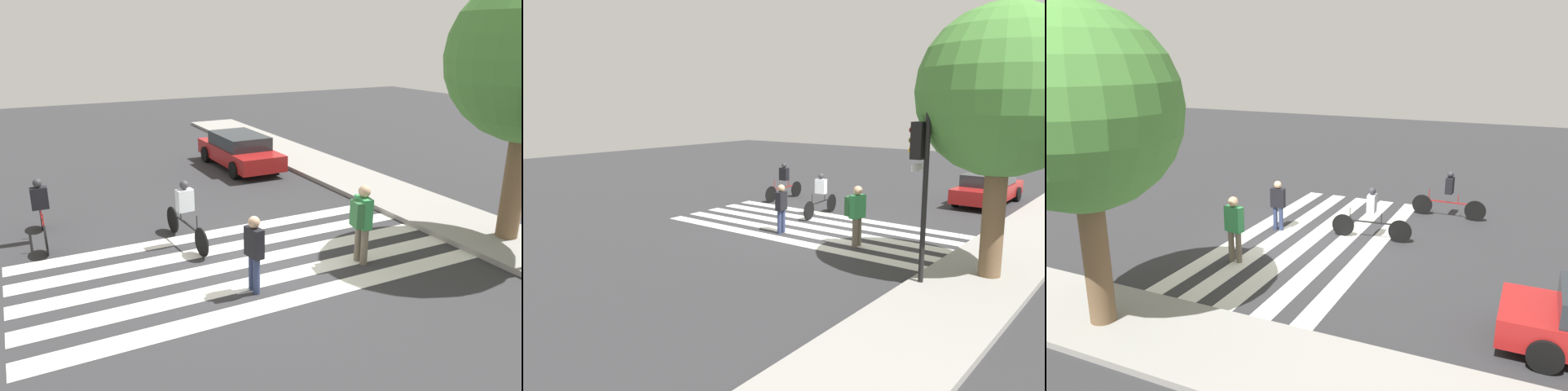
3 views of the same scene
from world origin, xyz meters
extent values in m
plane|color=#2D2D30|center=(0.00, 0.00, 0.00)|extent=(60.00, 60.00, 0.00)
cube|color=gray|center=(0.00, 6.25, 0.07)|extent=(36.00, 2.50, 0.14)
cube|color=silver|center=(-1.95, 0.00, 0.00)|extent=(0.53, 10.00, 0.01)
cube|color=silver|center=(-0.97, 0.00, 0.00)|extent=(0.53, 10.00, 0.01)
cube|color=silver|center=(0.00, 0.00, 0.00)|extent=(0.53, 10.00, 0.01)
cube|color=silver|center=(0.97, 0.00, 0.00)|extent=(0.53, 10.00, 0.01)
cube|color=silver|center=(1.95, 0.00, 0.00)|extent=(0.53, 10.00, 0.01)
cylinder|color=black|center=(3.27, 5.29, 2.02)|extent=(0.12, 0.12, 4.04)
cube|color=black|center=(3.27, 5.08, 3.42)|extent=(0.32, 0.26, 0.84)
cube|color=silver|center=(3.27, 5.08, 2.82)|extent=(0.60, 0.02, 0.16)
sphere|color=#590F0F|center=(3.27, 4.92, 3.65)|extent=(0.15, 0.15, 0.15)
sphere|color=#59470F|center=(3.27, 4.92, 3.42)|extent=(0.15, 0.15, 0.15)
sphere|color=gold|center=(3.27, 4.92, 3.19)|extent=(0.15, 0.15, 0.15)
cylinder|color=brown|center=(1.83, 6.42, 1.52)|extent=(0.52, 0.52, 3.04)
sphere|color=#478438|center=(1.83, 6.42, 4.51)|extent=(3.92, 3.92, 3.92)
cylinder|color=#6B6051|center=(1.05, 2.37, 0.44)|extent=(0.16, 0.16, 0.88)
cylinder|color=#6B6051|center=(1.28, 2.37, 0.44)|extent=(0.16, 0.16, 0.88)
cube|color=#338C4C|center=(1.17, 2.37, 1.22)|extent=(0.55, 0.33, 0.69)
sphere|color=tan|center=(1.17, 2.37, 1.71)|extent=(0.27, 0.27, 0.27)
cube|color=#2D6638|center=(1.21, 2.17, 1.22)|extent=(0.41, 0.25, 0.58)
cylinder|color=navy|center=(1.20, -0.40, 0.39)|extent=(0.15, 0.15, 0.77)
cylinder|color=navy|center=(1.41, -0.40, 0.39)|extent=(0.15, 0.15, 0.77)
cube|color=black|center=(1.31, -0.40, 1.08)|extent=(0.47, 0.26, 0.61)
sphere|color=tan|center=(1.31, -0.40, 1.51)|extent=(0.24, 0.24, 0.24)
cylinder|color=black|center=(-2.53, -4.01, 0.35)|extent=(0.71, 0.05, 0.71)
cylinder|color=black|center=(-4.33, -3.98, 0.35)|extent=(0.71, 0.05, 0.71)
cube|color=maroon|center=(-3.43, -3.99, 0.55)|extent=(1.53, 0.06, 0.04)
cylinder|color=maroon|center=(-3.75, -3.99, 0.71)|extent=(0.03, 0.03, 0.32)
cylinder|color=maroon|center=(-2.76, -4.00, 0.75)|extent=(0.03, 0.03, 0.40)
cube|color=black|center=(-3.43, -3.99, 1.14)|extent=(0.25, 0.40, 0.55)
sphere|color=#333338|center=(-3.43, -3.99, 1.54)|extent=(0.22, 0.22, 0.22)
cylinder|color=black|center=(-0.78, -0.76, 0.35)|extent=(0.70, 0.10, 0.70)
cylinder|color=black|center=(-2.54, -0.91, 0.35)|extent=(0.70, 0.10, 0.70)
cube|color=black|center=(-1.66, -0.84, 0.55)|extent=(1.50, 0.16, 0.04)
cylinder|color=black|center=(-1.97, -0.86, 0.71)|extent=(0.03, 0.03, 0.32)
cylinder|color=black|center=(-1.00, -0.78, 0.75)|extent=(0.03, 0.03, 0.40)
cube|color=silver|center=(-1.66, -0.84, 1.14)|extent=(0.27, 0.42, 0.55)
sphere|color=#333338|center=(-1.66, -0.84, 1.54)|extent=(0.22, 0.22, 0.22)
cube|color=maroon|center=(-7.95, 3.47, 0.55)|extent=(4.55, 1.76, 0.58)
cube|color=#23282D|center=(-7.95, 3.47, 1.08)|extent=(2.51, 1.62, 0.49)
cylinder|color=black|center=(-6.54, 4.33, 0.32)|extent=(0.64, 0.20, 0.64)
cylinder|color=black|center=(-6.53, 2.62, 0.32)|extent=(0.64, 0.20, 0.64)
cylinder|color=black|center=(-9.36, 4.32, 0.32)|extent=(0.64, 0.20, 0.64)
cylinder|color=black|center=(-9.35, 2.61, 0.32)|extent=(0.64, 0.20, 0.64)
camera|label=1|loc=(9.66, -4.46, 5.04)|focal=35.00mm
camera|label=2|loc=(14.13, 9.75, 4.25)|focal=35.00mm
camera|label=3|loc=(-5.99, 13.28, 5.51)|focal=35.00mm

